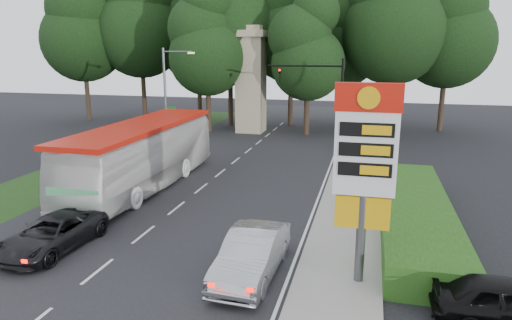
% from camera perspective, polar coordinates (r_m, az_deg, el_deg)
% --- Properties ---
extents(ground, '(120.00, 120.00, 0.00)m').
position_cam_1_polar(ground, '(17.61, -20.09, -13.73)').
color(ground, black).
rests_on(ground, ground).
extents(road_surface, '(14.00, 80.00, 0.02)m').
position_cam_1_polar(road_surface, '(27.57, -6.13, -2.98)').
color(road_surface, black).
rests_on(road_surface, ground).
extents(sidewalk_right, '(3.00, 80.00, 0.12)m').
position_cam_1_polar(sidewalk_right, '(25.96, 11.81, -4.13)').
color(sidewalk_right, gray).
rests_on(sidewalk_right, ground).
extents(grass_verge_left, '(5.00, 50.00, 0.02)m').
position_cam_1_polar(grass_verge_left, '(36.87, -16.85, 0.76)').
color(grass_verge_left, '#193814').
rests_on(grass_verge_left, ground).
extents(hedge, '(3.00, 14.00, 1.20)m').
position_cam_1_polar(hedge, '(22.09, 19.23, -6.32)').
color(hedge, '#224412').
rests_on(hedge, ground).
extents(gas_station_pylon, '(2.10, 0.45, 6.85)m').
position_cam_1_polar(gas_station_pylon, '(15.13, 13.50, 0.26)').
color(gas_station_pylon, '#59595E').
rests_on(gas_station_pylon, ground).
extents(traffic_signal_mast, '(6.10, 0.35, 7.20)m').
position_cam_1_polar(traffic_signal_mast, '(37.06, 8.63, 8.56)').
color(traffic_signal_mast, black).
rests_on(traffic_signal_mast, ground).
extents(streetlight_signs, '(2.75, 0.98, 8.00)m').
position_cam_1_polar(streetlight_signs, '(38.53, -11.00, 8.30)').
color(streetlight_signs, '#59595E').
rests_on(streetlight_signs, ground).
extents(monument, '(3.00, 3.00, 10.05)m').
position_cam_1_polar(monument, '(44.30, -0.63, 10.07)').
color(monument, tan).
rests_on(monument, ground).
extents(tree_far_west, '(8.96, 8.96, 17.60)m').
position_cam_1_polar(tree_far_west, '(55.49, -21.00, 15.69)').
color(tree_far_west, '#2D2116').
rests_on(tree_far_west, ground).
extents(tree_west_mid, '(9.80, 9.80, 19.25)m').
position_cam_1_polar(tree_west_mid, '(54.16, -14.37, 17.28)').
color(tree_west_mid, '#2D2116').
rests_on(tree_west_mid, ground).
extents(tree_west_near, '(8.40, 8.40, 16.50)m').
position_cam_1_polar(tree_west_near, '(53.40, -7.30, 15.84)').
color(tree_west_near, '#2D2116').
rests_on(tree_west_near, ground).
extents(tree_center_left, '(10.08, 10.08, 19.80)m').
position_cam_1_polar(tree_center_left, '(48.11, -3.34, 18.58)').
color(tree_center_left, '#2D2116').
rests_on(tree_center_left, ground).
extents(tree_center_right, '(9.24, 9.24, 18.15)m').
position_cam_1_polar(tree_center_right, '(48.57, 4.51, 17.33)').
color(tree_center_right, '#2D2116').
rests_on(tree_center_right, ground).
extents(tree_east_near, '(8.12, 8.12, 15.95)m').
position_cam_1_polar(tree_east_near, '(49.89, 10.77, 15.50)').
color(tree_east_near, '#2D2116').
rests_on(tree_east_near, ground).
extents(tree_east_mid, '(9.52, 9.52, 18.70)m').
position_cam_1_polar(tree_east_mid, '(45.92, 17.07, 17.43)').
color(tree_east_mid, '#2D2116').
rests_on(tree_east_mid, ground).
extents(tree_far_east, '(8.68, 8.68, 17.05)m').
position_cam_1_polar(tree_far_east, '(48.29, 23.02, 15.56)').
color(tree_far_east, '#2D2116').
rests_on(tree_far_east, ground).
extents(tree_monument_left, '(7.28, 7.28, 14.30)m').
position_cam_1_polar(tree_monument_left, '(44.46, -6.14, 14.62)').
color(tree_monument_left, '#2D2116').
rests_on(tree_monument_left, ground).
extents(tree_monument_right, '(6.72, 6.72, 13.20)m').
position_cam_1_polar(tree_monument_right, '(42.64, 6.56, 13.75)').
color(tree_monument_right, '#2D2116').
rests_on(tree_monument_right, ground).
extents(transit_bus, '(3.35, 13.51, 3.75)m').
position_cam_1_polar(transit_bus, '(27.15, -13.94, 0.51)').
color(transit_bus, white).
rests_on(transit_bus, ground).
extents(sedan_silver, '(1.91, 5.05, 1.64)m').
position_cam_1_polar(sedan_silver, '(16.43, -0.53, -11.70)').
color(sedan_silver, '#9EA1A5').
rests_on(sedan_silver, ground).
extents(suv_charcoal, '(2.48, 4.97, 1.35)m').
position_cam_1_polar(suv_charcoal, '(20.21, -24.07, -8.41)').
color(suv_charcoal, black).
rests_on(suv_charcoal, ground).
extents(parked_car_black, '(4.29, 1.73, 1.46)m').
position_cam_1_polar(parked_car_black, '(15.62, 29.14, -15.34)').
color(parked_car_black, black).
rests_on(parked_car_black, ground).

